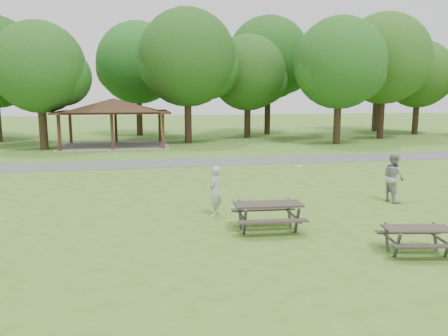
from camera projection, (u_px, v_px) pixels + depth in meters
ground at (216, 237)px, 12.31m from camera, size 160.00×160.00×0.00m
asphalt_path at (175, 163)px, 25.86m from camera, size 120.00×3.20×0.02m
pavilion at (113, 107)px, 34.30m from camera, size 8.60×7.01×3.76m
tree_row_d at (41, 70)px, 31.50m from camera, size 6.93×6.60×9.27m
tree_row_e at (188, 61)px, 35.83m from camera, size 8.40×8.00×11.02m
tree_row_f at (249, 75)px, 40.50m from camera, size 7.35×7.00×9.55m
tree_row_g at (340, 66)px, 35.25m from camera, size 7.77×7.40×10.25m
tree_row_h at (385, 61)px, 39.65m from camera, size 8.61×8.20×11.37m
tree_row_i at (419, 76)px, 44.35m from camera, size 7.14×6.80×9.52m
tree_deep_b at (139, 65)px, 42.81m from camera, size 8.40×8.00×11.13m
tree_deep_c at (269, 61)px, 44.19m from camera, size 8.82×8.40×11.90m
tree_deep_d at (378, 67)px, 48.15m from camera, size 8.40×8.00×11.27m
picnic_table_middle at (268, 210)px, 12.81m from camera, size 2.08×1.71×0.86m
picnic_table_far at (417, 234)px, 10.92m from camera, size 1.85×1.59×0.71m
frisbee_in_flight at (299, 166)px, 15.17m from camera, size 0.31×0.31×0.02m
frisbee_thrower at (215, 191)px, 14.45m from camera, size 0.59×0.71×1.65m
frisbee_catcher at (393, 177)px, 16.34m from camera, size 0.79×0.96×1.84m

